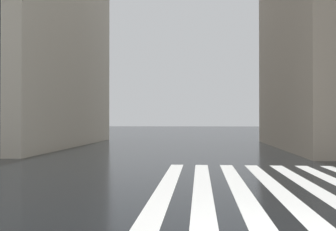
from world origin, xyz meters
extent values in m
cube|color=silver|center=(4.00, -1.50, 0.00)|extent=(13.00, 0.50, 0.01)
cube|color=silver|center=(4.00, -0.50, 0.00)|extent=(13.00, 0.50, 0.01)
cube|color=silver|center=(4.00, 0.50, 0.00)|extent=(13.00, 0.50, 0.01)
cube|color=silver|center=(4.00, 1.50, 0.00)|extent=(13.00, 0.50, 0.01)
cube|color=silver|center=(4.00, 2.50, 0.00)|extent=(13.00, 0.50, 0.01)
camera|label=1|loc=(-6.45, 1.56, 1.86)|focal=43.86mm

